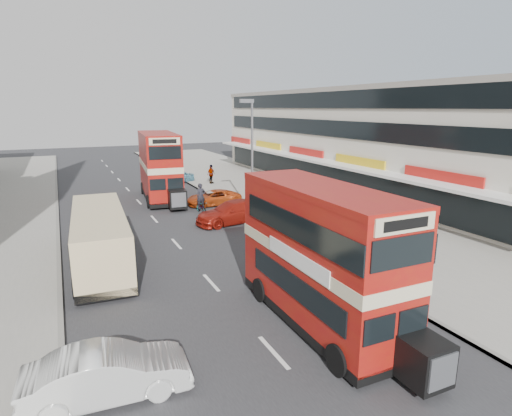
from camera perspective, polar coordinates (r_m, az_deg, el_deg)
ground at (r=12.69m, az=6.93°, el=-23.32°), size 160.00×160.00×0.00m
road_surface at (r=30.03m, az=-13.67°, el=-1.48°), size 12.00×90.00×0.01m
pavement_right at (r=34.32m, az=6.31°, el=0.82°), size 12.00×90.00×0.15m
kerb_left at (r=29.50m, az=-25.35°, el=-2.55°), size 0.20×90.00×0.16m
kerb_right at (r=31.71m, az=-2.84°, el=-0.18°), size 0.20×90.00×0.16m
commercial_row at (r=39.87m, az=14.88°, el=8.94°), size 9.90×46.20×9.30m
street_lamp at (r=29.27m, az=-0.67°, el=8.05°), size 1.00×0.20×8.12m
bus_main at (r=14.84m, az=8.85°, el=-6.47°), size 2.49×8.82×4.85m
bus_second at (r=35.97m, az=-12.95°, el=5.59°), size 3.55×9.94×5.36m
coach at (r=21.82m, az=-20.46°, el=-3.63°), size 2.90×9.52×2.49m
car_left_front at (r=12.58m, az=-19.51°, el=-20.48°), size 4.40×1.79×1.42m
car_right_a at (r=28.11m, az=-3.19°, el=-0.57°), size 5.36×2.73×1.49m
car_right_b at (r=33.38m, az=-5.80°, el=1.39°), size 4.31×1.99×1.20m
car_right_c at (r=43.86m, az=-10.73°, el=4.15°), size 3.67×1.82×1.20m
pedestrian_near at (r=26.27m, az=8.22°, el=-0.87°), size 0.85×0.82×1.92m
pedestrian_far at (r=42.16m, az=-6.13°, el=4.60°), size 1.17×0.99×1.88m
cyclist at (r=30.98m, az=-7.47°, el=0.75°), size 0.72×1.62×2.20m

